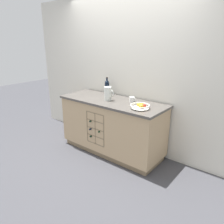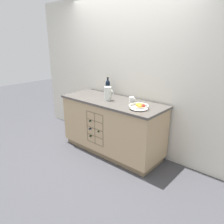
{
  "view_description": "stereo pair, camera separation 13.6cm",
  "coord_description": "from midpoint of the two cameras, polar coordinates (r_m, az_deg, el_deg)",
  "views": [
    {
      "loc": [
        2.12,
        -2.63,
        1.83
      ],
      "look_at": [
        0.0,
        0.0,
        0.71
      ],
      "focal_mm": 35.0,
      "sensor_mm": 36.0,
      "label": 1
    },
    {
      "loc": [
        2.22,
        -2.54,
        1.83
      ],
      "look_at": [
        0.0,
        0.0,
        0.71
      ],
      "focal_mm": 35.0,
      "sensor_mm": 36.0,
      "label": 2
    }
  ],
  "objects": [
    {
      "name": "fruit_bowl",
      "position": [
        3.08,
        6.11,
        1.58
      ],
      "size": [
        0.28,
        0.28,
        0.09
      ],
      "color": "silver",
      "rests_on": "kitchen_island"
    },
    {
      "name": "white_pitcher",
      "position": [
        3.48,
        -2.19,
        4.91
      ],
      "size": [
        0.18,
        0.12,
        0.22
      ],
      "color": "silver",
      "rests_on": "kitchen_island"
    },
    {
      "name": "back_wall",
      "position": [
        3.72,
        2.76,
        9.84
      ],
      "size": [
        4.4,
        0.06,
        2.55
      ],
      "primitive_type": "cube",
      "color": "silver",
      "rests_on": "ground_plane"
    },
    {
      "name": "standing_wine_bottle",
      "position": [
        3.79,
        -2.36,
        6.47
      ],
      "size": [
        0.08,
        0.08,
        0.31
      ],
      "color": "black",
      "rests_on": "kitchen_island"
    },
    {
      "name": "ceramic_mug",
      "position": [
        3.41,
        4.1,
        3.33
      ],
      "size": [
        0.12,
        0.08,
        0.08
      ],
      "color": "white",
      "rests_on": "kitchen_island"
    },
    {
      "name": "kitchen_island",
      "position": [
        3.64,
        -1.12,
        -3.69
      ],
      "size": [
        1.78,
        0.7,
        0.9
      ],
      "color": "#8B7354",
      "rests_on": "ground_plane"
    },
    {
      "name": "ground_plane",
      "position": [
        3.84,
        -1.03,
        -10.05
      ],
      "size": [
        14.0,
        14.0,
        0.0
      ],
      "primitive_type": "plane",
      "color": "#424247"
    }
  ]
}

